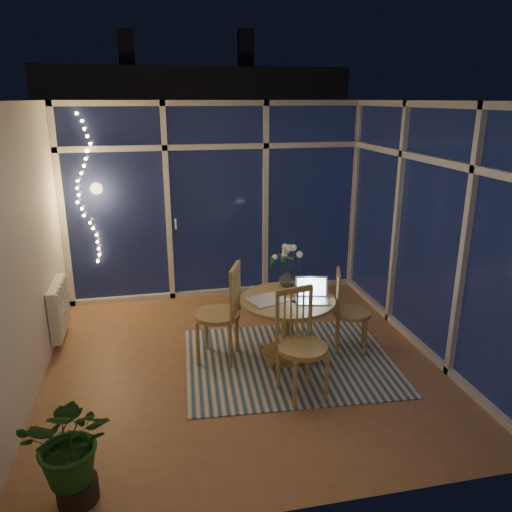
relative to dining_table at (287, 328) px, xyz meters
name	(u,v)px	position (x,y,z in m)	size (l,w,h in m)	color
floor	(246,361)	(-0.44, -0.01, -0.33)	(4.00, 4.00, 0.00)	brown
ceiling	(244,101)	(-0.44, -0.01, 2.27)	(4.00, 4.00, 0.00)	white
wall_back	(217,202)	(-0.44, 1.99, 0.97)	(4.00, 0.04, 2.60)	silver
wall_front	(308,333)	(-0.44, -2.01, 0.97)	(4.00, 0.04, 2.60)	silver
wall_left	(23,255)	(-2.44, -0.01, 0.97)	(0.04, 4.00, 2.60)	silver
wall_right	(433,231)	(1.56, -0.01, 0.97)	(0.04, 4.00, 2.60)	silver
window_wall_back	(217,202)	(-0.44, 1.95, 0.97)	(4.00, 0.10, 2.60)	silver
window_wall_right	(429,231)	(1.52, -0.01, 0.97)	(0.10, 4.00, 2.60)	silver
radiator	(59,308)	(-2.38, 0.89, 0.07)	(0.10, 0.70, 0.58)	silver
fairy_lights	(85,191)	(-2.09, 1.87, 1.19)	(0.24, 0.10, 1.85)	#F6BC62
garden_patio	(223,239)	(0.06, 4.99, -0.39)	(12.00, 6.00, 0.10)	black
garden_fence	(194,188)	(-0.44, 5.49, 0.57)	(11.00, 0.08, 1.80)	#382514
neighbour_roof	(193,116)	(-0.14, 8.49, 1.87)	(7.00, 3.00, 2.20)	#30333A
garden_shrubs	(157,239)	(-1.24, 3.39, 0.12)	(0.90, 0.90, 0.90)	black
rug	(289,361)	(0.00, -0.10, -0.33)	(2.13, 1.71, 0.01)	beige
dining_table	(287,328)	(0.00, 0.00, 0.00)	(0.98, 0.98, 0.67)	olive
chair_left	(217,312)	(-0.71, 0.11, 0.20)	(0.49, 0.49, 1.06)	olive
chair_right	(352,311)	(0.72, 0.01, 0.12)	(0.42, 0.42, 0.91)	olive
chair_front	(303,345)	(-0.05, -0.72, 0.17)	(0.47, 0.47, 1.02)	olive
laptop	(313,290)	(0.22, -0.12, 0.45)	(0.33, 0.28, 0.24)	silver
flower_vase	(287,277)	(0.09, 0.35, 0.44)	(0.20, 0.20, 0.21)	silver
bowl	(317,289)	(0.36, 0.14, 0.35)	(0.15, 0.15, 0.04)	white
newspapers	(268,299)	(-0.21, 0.01, 0.34)	(0.37, 0.28, 0.01)	silver
phone	(297,301)	(0.07, -0.09, 0.34)	(0.11, 0.05, 0.01)	black
potted_plant	(73,453)	(-1.91, -1.62, 0.05)	(0.54, 0.47, 0.76)	#1B4D1B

